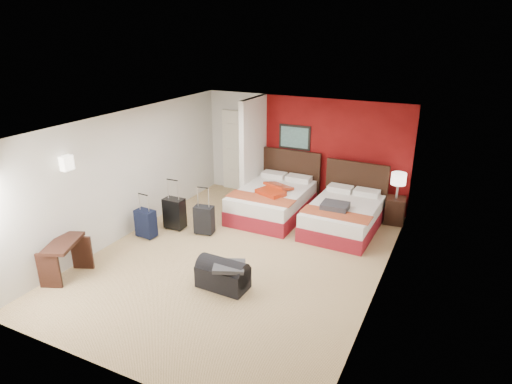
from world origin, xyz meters
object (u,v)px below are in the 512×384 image
Objects in this scene: red_suitcase_open at (275,190)px; duffel_bag at (223,276)px; table_lamp at (398,186)px; suitcase_navy at (146,224)px; suitcase_black at (175,214)px; bed_left at (272,202)px; bed_right at (343,218)px; suitcase_charcoal at (204,221)px; desk at (66,260)px; nightstand at (395,210)px.

duffel_bag is (0.38, -2.94, -0.45)m from red_suitcase_open.
suitcase_navy is at bearing -146.37° from table_lamp.
suitcase_black is 1.15× the size of suitcase_navy.
duffel_bag is at bearing -118.33° from table_lamp.
bed_left is at bearing 100.96° from duffel_bag.
bed_left is at bearing 53.54° from suitcase_navy.
suitcase_black is at bearing -135.09° from bed_left.
red_suitcase_open is 1.46× the size of table_lamp.
table_lamp reaches higher than suitcase_black.
red_suitcase_open is 1.28× the size of suitcase_black.
table_lamp is 4.73m from suitcase_black.
red_suitcase_open reaches higher than suitcase_black.
table_lamp is at bearing 28.50° from suitcase_black.
bed_left is at bearing 179.06° from bed_right.
bed_right is at bearing 34.80° from suitcase_navy.
table_lamp is at bearing 23.42° from suitcase_charcoal.
bed_left is 0.38m from red_suitcase_open.
desk is (-4.57, -4.72, -0.51)m from table_lamp.
red_suitcase_open reaches higher than bed_left.
bed_left is 3.65× the size of table_lamp.
nightstand is at bearing 28.50° from suitcase_black.
suitcase_charcoal is (-2.50, -1.40, -0.00)m from bed_right.
duffel_bag is (-2.06, -3.82, -0.64)m from table_lamp.
suitcase_charcoal is 1.16m from suitcase_navy.
bed_left is 2.72m from table_lamp.
bed_left is 2.52× the size of desk.
nightstand reaches higher than suitcase_charcoal.
duffel_bag is (2.31, -0.92, -0.07)m from suitcase_navy.
nightstand reaches higher than bed_right.
nightstand is at bearing 45.34° from bed_right.
suitcase_black is 2.45m from desk.
red_suitcase_open reaches higher than suitcase_charcoal.
table_lamp is 0.88× the size of suitcase_black.
table_lamp reaches higher than bed_right.
nightstand is 1.01× the size of suitcase_charcoal.
table_lamp is 1.01× the size of suitcase_navy.
red_suitcase_open is at bearing -160.08° from table_lamp.
duffel_bag is at bearing -17.46° from suitcase_navy.
suitcase_charcoal is (-3.40, -2.26, -0.57)m from table_lamp.
table_lamp is 4.12m from suitcase_charcoal.
bed_right is at bearing 19.08° from suitcase_charcoal.
red_suitcase_open is (-1.54, -0.02, 0.38)m from bed_right.
red_suitcase_open is at bearing 38.09° from desk.
table_lamp is 0.98× the size of suitcase_charcoal.
bed_left is 3.08m from duffel_bag.
bed_right is 1.25m from nightstand.
table_lamp reaches higher than duffel_bag.
suitcase_charcoal is at bearing 41.64° from desk.
bed_left reaches higher than nightstand.
bed_left is 2.48× the size of duffel_bag.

